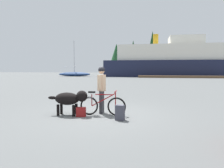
{
  "coord_description": "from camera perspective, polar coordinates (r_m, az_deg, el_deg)",
  "views": [
    {
      "loc": [
        1.69,
        -7.31,
        1.67
      ],
      "look_at": [
        0.08,
        1.76,
        0.99
      ],
      "focal_mm": 33.35,
      "sensor_mm": 36.0,
      "label": 1
    }
  ],
  "objects": [
    {
      "name": "ground_plane",
      "position": [
        7.69,
        -2.88,
        -8.34
      ],
      "size": [
        160.0,
        160.0,
        0.0
      ],
      "primitive_type": "plane",
      "color": "#595B5B"
    },
    {
      "name": "bicycle",
      "position": [
        7.47,
        -2.67,
        -5.85
      ],
      "size": [
        1.67,
        0.44,
        0.89
      ],
      "color": "black",
      "rests_on": "ground_plane"
    },
    {
      "name": "person_cyclist",
      "position": [
        7.76,
        -2.87,
        -0.3
      ],
      "size": [
        0.32,
        0.53,
        1.75
      ],
      "color": "#333338",
      "rests_on": "ground_plane"
    },
    {
      "name": "dog",
      "position": [
        7.61,
        -11.45,
        -3.98
      ],
      "size": [
        1.48,
        0.53,
        0.9
      ],
      "color": "black",
      "rests_on": "ground_plane"
    },
    {
      "name": "backpack",
      "position": [
        6.82,
        2.2,
        -7.84
      ],
      "size": [
        0.32,
        0.26,
        0.49
      ],
      "primitive_type": "cube",
      "rotation": [
        0.0,
        0.0,
        -0.22
      ],
      "color": "#3F3F4C",
      "rests_on": "ground_plane"
    },
    {
      "name": "handbag_pannier",
      "position": [
        7.39,
        -8.47,
        -7.59
      ],
      "size": [
        0.34,
        0.23,
        0.33
      ],
      "primitive_type": "cube",
      "rotation": [
        0.0,
        0.0,
        0.15
      ],
      "color": "maroon",
      "rests_on": "ground_plane"
    },
    {
      "name": "dock_pier",
      "position": [
        39.89,
        18.1,
        1.91
      ],
      "size": [
        15.04,
        2.11,
        0.4
      ],
      "primitive_type": "cube",
      "color": "brown",
      "rests_on": "ground_plane"
    },
    {
      "name": "ferry_boat",
      "position": [
        46.0,
        16.1,
        5.93
      ],
      "size": [
        27.6,
        8.72,
        8.94
      ],
      "color": "#191E38",
      "rests_on": "ground_plane"
    },
    {
      "name": "sailboat_moored",
      "position": [
        46.23,
        -10.28,
        2.71
      ],
      "size": [
        7.19,
        2.01,
        7.71
      ],
      "color": "navy",
      "rests_on": "ground_plane"
    },
    {
      "name": "pine_tree_far_left",
      "position": [
        63.8,
        1.22,
        8.2
      ],
      "size": [
        3.91,
        3.91,
        9.17
      ],
      "color": "#4C331E",
      "rests_on": "ground_plane"
    },
    {
      "name": "pine_tree_center",
      "position": [
        62.1,
        11.0,
        9.54
      ],
      "size": [
        3.71,
        3.71,
        12.47
      ],
      "color": "#4C331E",
      "rests_on": "ground_plane"
    },
    {
      "name": "pine_tree_far_right",
      "position": [
        64.91,
        23.39,
        8.29
      ],
      "size": [
        3.22,
        3.22,
        9.92
      ],
      "color": "#4C331E",
      "rests_on": "ground_plane"
    },
    {
      "name": "pine_tree_mid_back",
      "position": [
        69.38,
        5.8,
        8.46
      ],
      "size": [
        2.95,
        2.95,
        10.95
      ],
      "color": "#4C331E",
      "rests_on": "ground_plane"
    }
  ]
}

